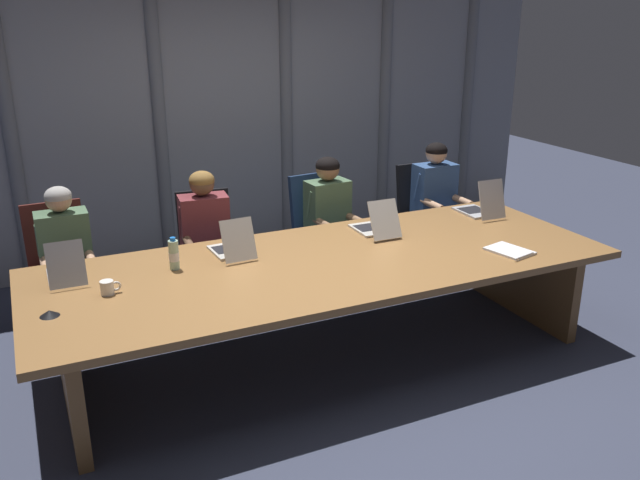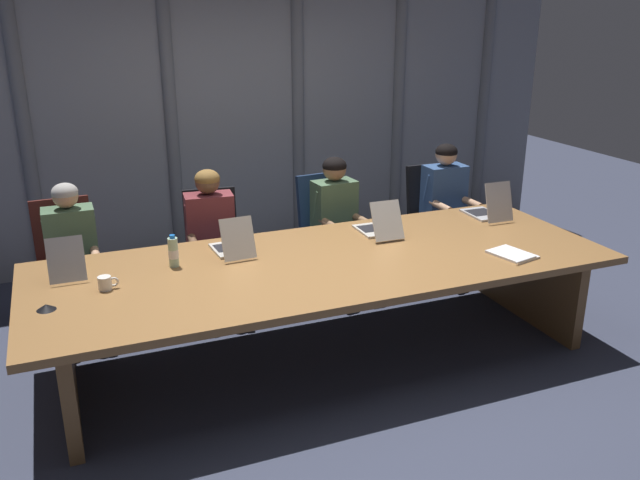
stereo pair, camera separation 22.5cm
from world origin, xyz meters
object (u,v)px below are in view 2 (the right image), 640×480
Objects in this scene: person_center at (339,217)px; coffee_mug_near at (106,283)px; laptop_center at (378,227)px; laptop_left_end at (67,267)px; person_left_end at (73,252)px; laptop_left_mid at (232,246)px; water_bottle_primary at (173,252)px; conference_mic_left_side at (46,307)px; laptop_right_mid at (487,210)px; office_chair_left_end at (71,281)px; person_right_mid at (449,202)px; office_chair_center at (329,245)px; spiral_notepad at (513,254)px; office_chair_left_mid at (215,262)px; person_left_mid at (212,234)px; office_chair_right_mid at (435,231)px.

coffee_mug_near is at bearing -68.38° from person_center.
laptop_center is at bearing 8.92° from coffee_mug_near.
person_left_end is at bearing -3.85° from laptop_left_end.
water_bottle_primary is at bearing 99.41° from laptop_left_mid.
laptop_center is 2.40m from conference_mic_left_side.
coffee_mug_near is at bearing 97.64° from laptop_right_mid.
office_chair_left_end reaches higher than water_bottle_primary.
person_left_end is 3.22m from person_right_mid.
office_chair_center is 1.78m from spiral_notepad.
coffee_mug_near is 0.36× the size of spiral_notepad.
coffee_mug_near is at bearing 107.37° from laptop_left_mid.
office_chair_center is at bearing 31.14° from water_bottle_primary.
laptop_left_end is at bearing 121.54° from coffee_mug_near.
person_left_mid reaches higher than office_chair_left_mid.
coffee_mug_near is (-2.01, -0.32, -0.01)m from laptop_center.
person_left_mid reaches higher than laptop_right_mid.
laptop_left_mid is 1.41m from office_chair_center.
laptop_center is 3.58× the size of coffee_mug_near.
coffee_mug_near is (0.21, -0.33, -0.01)m from laptop_left_end.
office_chair_right_mid is 3.27m from coffee_mug_near.
laptop_center is 0.67m from person_center.
person_center is at bearing 3.50° from laptop_center.
laptop_left_mid is 1.41m from office_chair_left_end.
office_chair_right_mid is at bearing 86.93° from office_chair_left_end.
spiral_notepad is at bearing -9.61° from coffee_mug_near.
person_center is at bearing -73.23° from laptop_left_end.
laptop_left_end reaches higher than spiral_notepad.
person_right_mid is at bearing 92.04° from office_chair_left_mid.
office_chair_left_mid is at bearing 50.66° from coffee_mug_near.
office_chair_center is at bearing 4.54° from laptop_center.
coffee_mug_near is (-1.98, -0.98, 0.10)m from person_center.
water_bottle_primary reaches higher than office_chair_left_mid.
office_chair_center is at bearing 100.91° from spiral_notepad.
person_center reaches higher than office_chair_right_mid.
person_left_mid is at bearing -94.63° from person_center.
person_center is at bearing -82.22° from office_chair_right_mid.
person_left_end reaches higher than office_chair_left_end.
person_center reaches higher than office_chair_left_mid.
laptop_left_end is 2.34m from office_chair_center.
office_chair_left_end is at bearing 50.08° from laptop_left_mid.
office_chair_right_mid is (2.16, 0.81, -0.42)m from laptop_left_mid.
laptop_left_mid is 0.95× the size of laptop_center.
laptop_center is at bearing -90.07° from laptop_left_end.
laptop_left_end is at bearing -76.99° from office_chair_right_mid.
laptop_left_mid reaches higher than office_chair_left_mid.
spiral_notepad is (0.71, -1.59, 0.37)m from office_chair_center.
conference_mic_left_side is at bearing -41.06° from person_left_mid.
laptop_right_mid is 1.22m from person_center.
office_chair_center is at bearing 86.94° from office_chair_left_end.
office_chair_right_mid is (0.01, 0.78, -0.42)m from laptop_right_mid.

